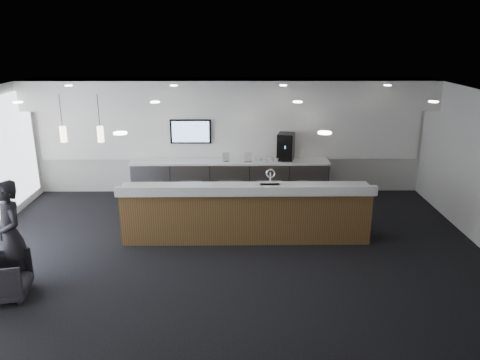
{
  "coord_description": "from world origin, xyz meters",
  "views": [
    {
      "loc": [
        0.15,
        -7.89,
        4.11
      ],
      "look_at": [
        0.24,
        1.3,
        1.17
      ],
      "focal_mm": 35.0,
      "sensor_mm": 36.0,
      "label": 1
    }
  ],
  "objects_px": {
    "coffee_machine": "(286,147)",
    "armchair": "(3,277)",
    "service_counter": "(246,212)",
    "lounge_guest": "(11,235)"
  },
  "relations": [
    {
      "from": "coffee_machine",
      "to": "armchair",
      "type": "distance_m",
      "value": 7.07
    },
    {
      "from": "service_counter",
      "to": "lounge_guest",
      "type": "bearing_deg",
      "value": -155.16
    },
    {
      "from": "armchair",
      "to": "lounge_guest",
      "type": "bearing_deg",
      "value": -15.76
    },
    {
      "from": "service_counter",
      "to": "lounge_guest",
      "type": "height_order",
      "value": "lounge_guest"
    },
    {
      "from": "coffee_machine",
      "to": "armchair",
      "type": "xyz_separation_m",
      "value": [
        -5.01,
        -4.91,
        -0.94
      ]
    },
    {
      "from": "coffee_machine",
      "to": "lounge_guest",
      "type": "xyz_separation_m",
      "value": [
        -4.97,
        -4.52,
        -0.38
      ]
    },
    {
      "from": "service_counter",
      "to": "armchair",
      "type": "bearing_deg",
      "value": -150.9
    },
    {
      "from": "armchair",
      "to": "coffee_machine",
      "type": "bearing_deg",
      "value": -56.64
    },
    {
      "from": "service_counter",
      "to": "armchair",
      "type": "xyz_separation_m",
      "value": [
        -3.93,
        -2.2,
        -0.22
      ]
    },
    {
      "from": "service_counter",
      "to": "armchair",
      "type": "relative_size",
      "value": 6.56
    }
  ]
}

